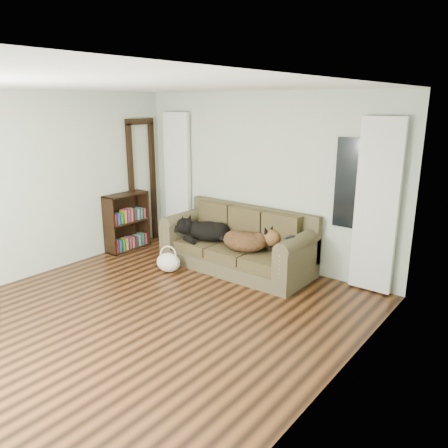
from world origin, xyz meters
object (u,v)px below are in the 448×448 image
Objects in this scene: sofa at (236,240)px; tote_bag at (168,261)px; bookshelf at (127,221)px; dog_black_lab at (206,232)px; dog_shepherd at (248,241)px.

sofa reaches higher than tote_bag.
tote_bag is 1.37m from bookshelf.
bookshelf reaches higher than dog_black_lab.
tote_bag is at bearing -17.81° from bookshelf.
dog_shepherd reaches higher than dog_black_lab.
sofa is 2.38× the size of bookshelf.
bookshelf is (-2.00, -0.41, 0.05)m from sofa.
tote_bag is 0.40× the size of bookshelf.
dog_shepherd is at bearing -10.35° from sofa.
sofa is at bearing 7.52° from bookshelf.
dog_shepherd is 2.27m from bookshelf.
bookshelf reaches higher than sofa.
dog_shepherd is 1.78× the size of tote_bag.
sofa is 1.06m from tote_bag.
bookshelf is (-1.44, -0.38, 0.02)m from dog_black_lab.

